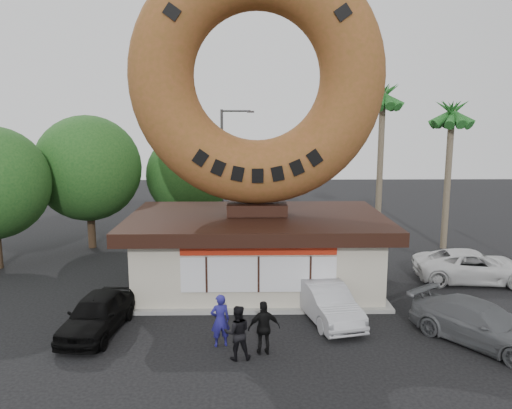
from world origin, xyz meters
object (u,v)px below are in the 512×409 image
object	(u,v)px
person_center	(237,333)
car_white	(473,266)
street_lamp	(225,166)
car_silver	(327,302)
donut_shop	(257,248)
giant_donut	(257,77)
car_grey	(481,324)
car_black	(97,314)
person_left	(220,320)
person_right	(264,328)

from	to	relation	value
person_center	car_white	xyz separation A→B (m)	(10.75, 7.28, -0.14)
street_lamp	car_silver	bearing A→B (deg)	-72.33
donut_shop	car_white	size ratio (longest dim) A/B	2.12
giant_donut	car_grey	world-z (taller)	giant_donut
street_lamp	person_center	bearing A→B (deg)	-86.24
donut_shop	car_silver	world-z (taller)	donut_shop
street_lamp	car_white	distance (m)	15.68
car_black	car_white	xyz separation A→B (m)	(15.73, 5.26, 0.03)
person_left	car_grey	xyz separation A→B (m)	(8.72, 0.00, -0.20)
person_center	car_silver	size ratio (longest dim) A/B	0.42
street_lamp	person_right	bearing A→B (deg)	-83.25
car_silver	car_black	bearing A→B (deg)	173.73
street_lamp	car_white	size ratio (longest dim) A/B	1.52
person_left	person_center	size ratio (longest dim) A/B	1.02
street_lamp	car_black	size ratio (longest dim) A/B	1.94
giant_donut	donut_shop	bearing A→B (deg)	-90.00
giant_donut	person_left	bearing A→B (deg)	-102.71
donut_shop	car_silver	distance (m)	4.67
person_left	car_grey	size ratio (longest dim) A/B	0.37
car_black	donut_shop	bearing A→B (deg)	46.22
donut_shop	giant_donut	world-z (taller)	giant_donut
person_left	person_center	distance (m)	1.09
street_lamp	car_white	xyz separation A→B (m)	(11.85, -9.55, -3.75)
person_left	car_white	bearing A→B (deg)	-165.76
person_center	person_right	size ratio (longest dim) A/B	0.99
donut_shop	giant_donut	distance (m)	7.42
donut_shop	person_center	world-z (taller)	donut_shop
person_right	car_silver	bearing A→B (deg)	-140.91
person_right	car_silver	xyz separation A→B (m)	(2.44, 2.72, -0.19)
giant_donut	street_lamp	bearing A→B (deg)	100.51
car_grey	car_silver	bearing A→B (deg)	119.33
street_lamp	donut_shop	bearing A→B (deg)	-79.50
donut_shop	car_grey	xyz separation A→B (m)	(7.39, -5.90, -1.07)
person_left	car_silver	bearing A→B (deg)	-166.30
giant_donut	car_silver	world-z (taller)	giant_donut
person_left	person_right	distance (m)	1.55
car_silver	person_center	bearing A→B (deg)	-150.49
person_right	car_white	size ratio (longest dim) A/B	0.33
donut_shop	giant_donut	size ratio (longest dim) A/B	1.04
person_right	donut_shop	bearing A→B (deg)	-98.16
donut_shop	street_lamp	bearing A→B (deg)	100.50
car_black	person_right	bearing A→B (deg)	-9.99
person_right	car_white	bearing A→B (deg)	-153.92
donut_shop	street_lamp	world-z (taller)	street_lamp
donut_shop	street_lamp	xyz separation A→B (m)	(-1.86, 10.02, 2.72)
donut_shop	street_lamp	size ratio (longest dim) A/B	1.40
car_black	car_grey	bearing A→B (deg)	1.49
giant_donut	car_silver	size ratio (longest dim) A/B	2.56
car_white	car_silver	bearing A→B (deg)	126.02
donut_shop	person_left	xyz separation A→B (m)	(-1.33, -5.90, -0.87)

